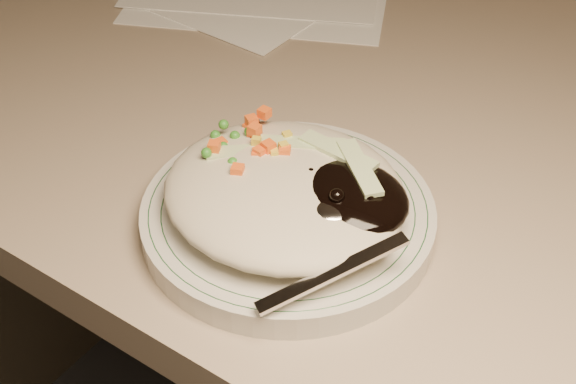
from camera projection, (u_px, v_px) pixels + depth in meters
The scene contains 4 objects.
desk at pixel (464, 291), 0.86m from camera, with size 1.40×0.70×0.74m.
plate at pixel (288, 217), 0.64m from camera, with size 0.23×0.23×0.02m, color beige.
plate_rim at pixel (288, 208), 0.63m from camera, with size 0.22×0.22×0.00m.
meal at pixel (292, 189), 0.61m from camera, with size 0.21×0.19×0.05m.
Camera 1 is at (0.18, 0.79, 1.18)m, focal length 50.00 mm.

